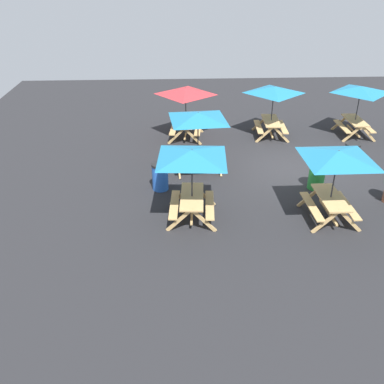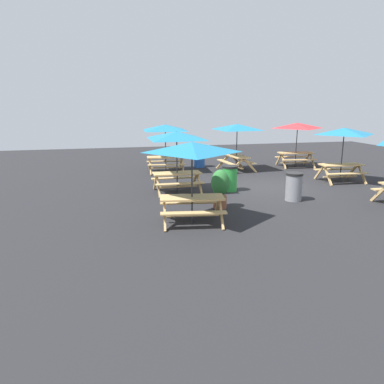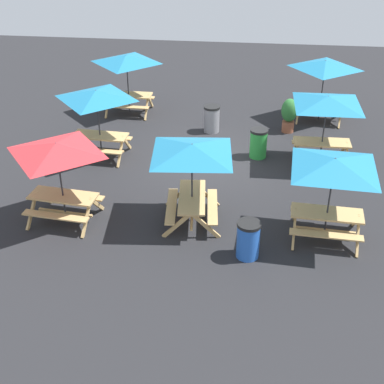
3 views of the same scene
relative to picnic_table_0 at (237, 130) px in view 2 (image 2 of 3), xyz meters
The scene contains 11 objects.
ground_plane 4.14m from the picnic_table_0, 91.28° to the right, with size 29.33×29.33×0.00m, color #232326.
picnic_table_0 is the anchor object (origin of this frame).
picnic_table_1 3.51m from the picnic_table_0, behind, with size 2.82×2.82×2.34m.
picnic_table_2 8.57m from the picnic_table_0, 118.20° to the right, with size 2.27×2.27×2.34m.
picnic_table_3 5.38m from the picnic_table_0, 134.23° to the right, with size 2.83×2.83×2.34m.
picnic_table_4 4.95m from the picnic_table_0, 45.83° to the right, with size 2.13×2.13×2.34m.
picnic_table_5 3.44m from the picnic_table_0, ahead, with size 2.22×2.22×2.34m.
trash_bin_gray 6.14m from the picnic_table_0, 90.37° to the right, with size 0.59×0.59×0.98m.
trash_bin_green 4.68m from the picnic_table_0, 113.09° to the right, with size 0.59×0.59×0.98m.
trash_bin_blue 2.57m from the picnic_table_0, 137.33° to the left, with size 0.59×0.59×0.98m.
potted_plant_0 6.99m from the picnic_table_0, 114.22° to the right, with size 0.58×0.58×1.26m.
Camera 2 is at (-6.31, -13.83, 3.37)m, focal length 35.00 mm.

